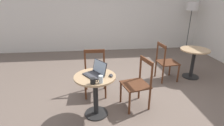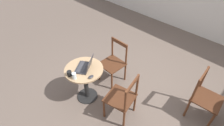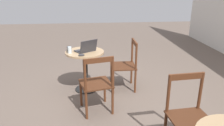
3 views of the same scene
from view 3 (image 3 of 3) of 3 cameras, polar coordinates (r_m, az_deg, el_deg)
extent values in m
plane|color=#66564C|center=(3.46, 2.14, -11.36)|extent=(16.00, 16.00, 0.00)
cylinder|color=black|center=(4.01, -6.74, -6.71)|extent=(0.39, 0.39, 0.02)
cylinder|color=black|center=(3.87, -6.94, -2.15)|extent=(0.08, 0.08, 0.67)
cylinder|color=tan|center=(3.76, -7.16, 2.79)|extent=(0.66, 0.66, 0.03)
cylinder|color=#562D19|center=(3.76, 0.32, -5.03)|extent=(0.04, 0.04, 0.42)
cylinder|color=#562D19|center=(4.11, -0.17, -2.80)|extent=(0.04, 0.04, 0.42)
cylinder|color=#562D19|center=(3.81, 6.09, -4.80)|extent=(0.04, 0.04, 0.42)
cylinder|color=#562D19|center=(4.16, 5.11, -2.61)|extent=(0.04, 0.04, 0.42)
cube|color=#492715|center=(3.87, 2.89, -0.76)|extent=(0.44, 0.44, 0.02)
cylinder|color=#562D19|center=(3.65, 6.35, 1.73)|extent=(0.04, 0.04, 0.45)
cylinder|color=#562D19|center=(4.01, 5.31, 3.42)|extent=(0.04, 0.04, 0.45)
cube|color=#562D19|center=(3.78, 5.90, 5.36)|extent=(0.41, 0.03, 0.07)
cylinder|color=#562D19|center=(3.43, -8.11, -7.86)|extent=(0.04, 0.04, 0.42)
cylinder|color=#562D19|center=(3.51, -1.91, -6.99)|extent=(0.04, 0.04, 0.42)
cylinder|color=#562D19|center=(3.10, -6.70, -11.01)|extent=(0.04, 0.04, 0.42)
cylinder|color=#562D19|center=(3.18, 0.15, -9.94)|extent=(0.04, 0.04, 0.42)
cube|color=#492715|center=(3.20, -4.24, -5.40)|extent=(0.52, 0.52, 0.02)
cylinder|color=#562D19|center=(2.89, -7.06, -3.22)|extent=(0.04, 0.04, 0.45)
cylinder|color=#562D19|center=(2.98, 0.16, -2.32)|extent=(0.04, 0.04, 0.45)
cube|color=#562D19|center=(2.86, -3.47, 0.73)|extent=(0.12, 0.41, 0.07)
cylinder|color=#562D19|center=(2.89, 20.93, -14.86)|extent=(0.04, 0.04, 0.42)
cube|color=#492715|center=(2.54, 19.94, -13.82)|extent=(0.47, 0.47, 0.02)
cylinder|color=#562D19|center=(2.66, 22.12, -6.71)|extent=(0.04, 0.04, 0.45)
cylinder|color=#562D19|center=(2.49, 14.53, -7.72)|extent=(0.04, 0.04, 0.45)
cube|color=#562D19|center=(2.49, 18.92, -3.33)|extent=(0.06, 0.41, 0.07)
cube|color=#2D2D33|center=(3.77, -7.11, 3.26)|extent=(0.35, 0.38, 0.02)
cube|color=#38383D|center=(3.79, -7.28, 3.47)|extent=(0.25, 0.29, 0.00)
cube|color=#2D2D33|center=(3.64, -6.09, 4.46)|extent=(0.23, 0.30, 0.20)
cube|color=#9EB2C6|center=(3.64, -6.13, 4.49)|extent=(0.20, 0.27, 0.18)
ellipsoid|color=#2D2D33|center=(3.51, -8.00, 2.08)|extent=(0.06, 0.10, 0.03)
cylinder|color=black|center=(3.79, -11.10, 3.63)|extent=(0.08, 0.08, 0.09)
torus|color=black|center=(3.74, -11.17, 3.48)|extent=(0.05, 0.01, 0.05)
cylinder|color=silver|center=(3.67, -11.01, 3.34)|extent=(0.07, 0.07, 0.11)
camera|label=1|loc=(4.45, -43.55, 15.99)|focal=28.00mm
camera|label=2|loc=(2.33, -51.67, 36.23)|focal=28.00mm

